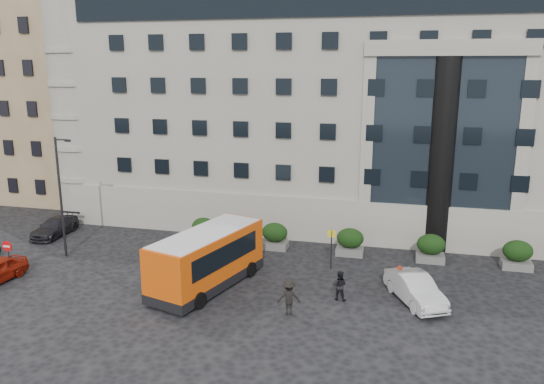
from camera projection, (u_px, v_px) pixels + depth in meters
The scene contains 21 objects.
ground at pixel (222, 292), 29.82m from camera, with size 120.00×120.00×0.00m, color black.
civic_building at pixel (365, 104), 47.06m from camera, with size 44.00×24.00×18.00m, color gray.
entrance_column at pixel (441, 157), 35.22m from camera, with size 1.80×1.80×13.00m, color black.
apartment_near at pixel (54, 90), 51.91m from camera, with size 14.00×14.00×20.00m, color #8D7452.
apartment_far at pixel (120, 76), 69.36m from camera, with size 13.00×13.00×22.00m, color #776345.
hedge_a at pixel (204, 230), 37.89m from camera, with size 1.80×1.26×1.84m.
hedge_b at pixel (275, 236), 36.68m from camera, with size 1.80×1.26×1.84m.
hedge_c at pixel (350, 242), 35.47m from camera, with size 1.80×1.26×1.84m.
hedge_d at pixel (431, 248), 34.26m from camera, with size 1.80×1.26×1.84m.
hedge_e at pixel (517, 255), 33.05m from camera, with size 1.80×1.26×1.84m.
street_lamp at pixel (61, 193), 34.39m from camera, with size 1.16×0.18×8.00m.
bus_stop_sign at pixel (331, 242), 32.85m from camera, with size 0.50×0.08×2.52m.
no_entry_sign at pixel (8, 252), 31.47m from camera, with size 0.64×0.16×2.32m.
minibus at pixel (207, 257), 30.17m from camera, with size 4.81×8.31×3.28m.
red_truck at pixel (111, 181), 50.64m from camera, with size 3.19×6.03×3.13m.
parked_car_c at pixel (55, 227), 39.58m from camera, with size 1.82×4.47×1.30m, color black.
parked_car_d at pixel (122, 197), 48.27m from camera, with size 2.38×5.15×1.43m, color black.
white_taxi at pixel (415, 289), 28.42m from camera, with size 1.61×4.63×1.52m, color silver.
pedestrian_a at pixel (399, 279), 29.50m from camera, with size 0.60×0.40×1.66m, color #9D260F.
pedestrian_b at pixel (340, 285), 28.67m from camera, with size 0.81×0.63×1.67m, color black.
pedestrian_c at pixel (289, 297), 26.99m from camera, with size 1.19×0.69×1.85m, color black.
Camera 1 is at (9.37, -26.17, 12.51)m, focal length 35.00 mm.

